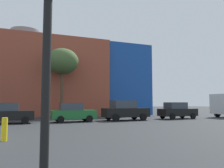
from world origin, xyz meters
The scene contains 8 objects.
building_backdrop centered at (2.89, 22.90, 5.11)m, with size 34.85×13.13×12.10m.
parked_car_2 centered at (1.82, 8.78, 0.84)m, with size 3.88×1.90×1.68m.
parked_car_3 centered at (7.10, 8.78, 0.83)m, with size 3.86×1.90×1.67m.
parked_car_4 centered at (12.20, 8.78, 0.95)m, with size 4.40×2.16×1.91m.
parked_car_5 centered at (18.30, 8.78, 0.87)m, with size 4.02×1.98×1.74m.
traffic_light_near_right centered at (3.26, -8.29, 3.01)m, with size 0.40×0.39×4.10m.
bare_tree_0 centered at (7.01, 14.69, 6.42)m, with size 3.70×3.70×7.95m.
bollard_yellow_0 centered at (2.25, -0.53, 0.51)m, with size 0.24×0.24×1.02m, color yellow.
Camera 1 is at (2.99, -11.48, 1.62)m, focal length 36.50 mm.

